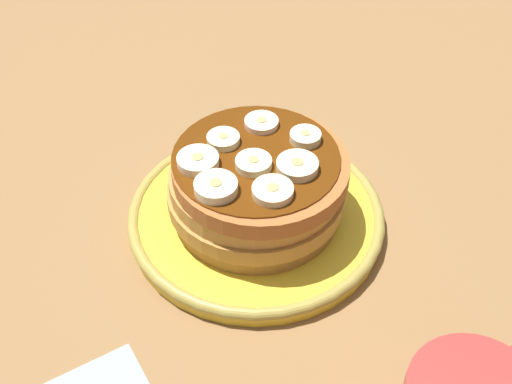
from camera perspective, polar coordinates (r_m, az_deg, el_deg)
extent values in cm
cube|color=olive|center=(58.72, 0.00, -3.75)|extent=(140.00, 140.00, 3.00)
cylinder|color=yellow|center=(57.09, 0.00, -2.24)|extent=(22.11, 22.11, 1.48)
torus|color=#A49342|center=(56.72, 0.00, -1.87)|extent=(22.48, 22.48, 1.03)
cylinder|color=#A5723A|center=(56.26, -0.04, -0.91)|extent=(14.37, 14.37, 1.55)
cylinder|color=#BB843E|center=(54.99, 0.33, 0.04)|extent=(15.10, 15.10, 1.55)
cylinder|color=#BE8840|center=(53.62, -0.22, 0.92)|extent=(14.53, 14.53, 1.55)
cylinder|color=#AE6330|center=(52.59, 0.49, 2.16)|extent=(14.45, 14.45, 1.55)
cylinder|color=#592B0A|center=(52.27, 0.00, 3.09)|extent=(13.74, 13.74, 0.16)
cylinder|color=#EDEBB6|center=(51.13, -0.22, 2.50)|extent=(2.93, 2.93, 0.85)
cylinder|color=tan|center=(50.82, -0.22, 2.89)|extent=(0.82, 0.82, 0.08)
cylinder|color=#F3F3C4|center=(53.53, -2.90, 4.61)|extent=(2.74, 2.74, 0.79)
cylinder|color=tan|center=(53.26, -2.92, 4.97)|extent=(0.77, 0.77, 0.08)
cylinder|color=#FDE0C4|center=(55.28, 0.48, 6.08)|extent=(2.91, 2.91, 0.69)
cylinder|color=tan|center=(55.05, 0.49, 6.40)|extent=(0.81, 0.81, 0.08)
cylinder|color=#F2EEBF|center=(53.77, 4.37, 4.81)|extent=(2.62, 2.62, 0.89)
cylinder|color=tan|center=(53.47, 4.40, 5.21)|extent=(0.73, 0.73, 0.08)
cylinder|color=beige|center=(49.11, -3.56, 0.39)|extent=(3.37, 3.37, 0.98)
cylinder|color=tan|center=(48.75, -3.58, 0.84)|extent=(0.94, 0.94, 0.08)
cylinder|color=#F3E7BE|center=(50.95, 3.66, 2.25)|extent=(3.35, 3.35, 0.91)
cylinder|color=tan|center=(50.62, 3.68, 2.67)|extent=(0.94, 0.94, 0.08)
cylinder|color=#FDE9C0|center=(51.53, -5.14, 2.71)|extent=(3.37, 3.37, 0.90)
cylinder|color=tan|center=(51.21, -5.17, 3.12)|extent=(0.94, 0.94, 0.08)
cylinder|color=#F9E8B7|center=(48.85, 1.48, 0.05)|extent=(3.20, 3.20, 0.81)
cylinder|color=tan|center=(48.54, 1.49, 0.43)|extent=(0.90, 0.90, 0.08)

